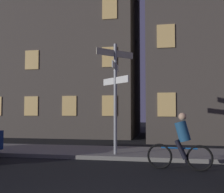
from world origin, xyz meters
name	(u,v)px	position (x,y,z in m)	size (l,w,h in m)	color
sidewalk_kerb	(134,153)	(0.00, 7.13, 0.07)	(40.00, 2.79, 0.14)	gray
signpost	(115,87)	(-0.56, 6.25, 2.52)	(1.14, 1.20, 3.95)	gray
cyclist	(181,143)	(1.62, 4.60, 0.75)	(1.81, 0.37, 1.61)	black
building_left_block	(69,16)	(-5.74, 15.69, 8.73)	(9.94, 6.43, 17.46)	#4C443D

